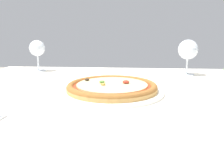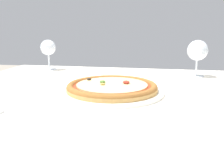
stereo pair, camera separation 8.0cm
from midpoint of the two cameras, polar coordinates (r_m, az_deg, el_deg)
dining_table at (r=0.81m, az=8.33°, el=-8.34°), size 1.35×1.03×0.76m
pizza_plate at (r=0.80m, az=2.85°, el=-0.95°), size 0.33×0.33×0.04m
wine_glass_far_left at (r=1.25m, az=-12.63°, el=7.88°), size 0.07×0.07×0.15m
wine_glass_far_right at (r=1.13m, az=20.92°, el=7.01°), size 0.09×0.09×0.15m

